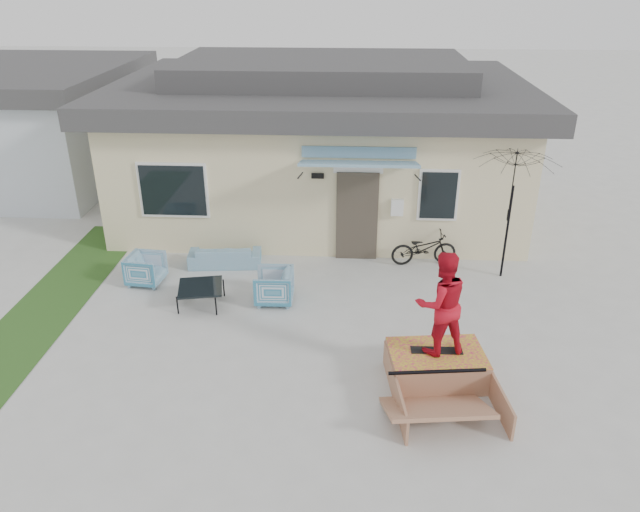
# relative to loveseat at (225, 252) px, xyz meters

# --- Properties ---
(ground) EXTENTS (90.00, 90.00, 0.00)m
(ground) POSITION_rel_loveseat_xyz_m (2.00, -3.93, -0.32)
(ground) COLOR #B0B1AC
(ground) RESTS_ON ground
(grass_strip) EXTENTS (1.40, 8.00, 0.01)m
(grass_strip) POSITION_rel_loveseat_xyz_m (-3.20, -1.93, -0.32)
(grass_strip) COLOR #24491A
(grass_strip) RESTS_ON ground
(house) EXTENTS (10.80, 8.49, 4.10)m
(house) POSITION_rel_loveseat_xyz_m (2.00, 4.07, 1.62)
(house) COLOR beige
(house) RESTS_ON ground
(loveseat) EXTENTS (1.67, 0.63, 0.64)m
(loveseat) POSITION_rel_loveseat_xyz_m (0.00, 0.00, 0.00)
(loveseat) COLOR teal
(loveseat) RESTS_ON ground
(armchair_left) EXTENTS (0.74, 0.78, 0.73)m
(armchair_left) POSITION_rel_loveseat_xyz_m (-1.52, -0.96, 0.05)
(armchair_left) COLOR teal
(armchair_left) RESTS_ON ground
(armchair_right) EXTENTS (0.72, 0.76, 0.77)m
(armchair_right) POSITION_rel_loveseat_xyz_m (1.33, -1.62, 0.07)
(armchair_right) COLOR teal
(armchair_right) RESTS_ON ground
(coffee_table) EXTENTS (1.01, 1.01, 0.42)m
(coffee_table) POSITION_rel_loveseat_xyz_m (-0.12, -1.83, -0.11)
(coffee_table) COLOR black
(coffee_table) RESTS_ON ground
(bicycle) EXTENTS (1.56, 0.74, 0.96)m
(bicycle) POSITION_rel_loveseat_xyz_m (4.54, 0.31, 0.16)
(bicycle) COLOR black
(bicycle) RESTS_ON ground
(patio_umbrella) EXTENTS (1.94, 1.83, 2.20)m
(patio_umbrella) POSITION_rel_loveseat_xyz_m (6.22, -0.20, 1.43)
(patio_umbrella) COLOR black
(patio_umbrella) RESTS_ON ground
(skate_ramp) EXTENTS (1.77, 2.22, 0.51)m
(skate_ramp) POSITION_rel_loveseat_xyz_m (4.32, -4.05, -0.06)
(skate_ramp) COLOR #966449
(skate_ramp) RESTS_ON ground
(skateboard) EXTENTS (0.85, 0.23, 0.05)m
(skateboard) POSITION_rel_loveseat_xyz_m (4.32, -3.99, 0.22)
(skateboard) COLOR black
(skateboard) RESTS_ON skate_ramp
(skater) EXTENTS (1.01, 0.88, 1.76)m
(skater) POSITION_rel_loveseat_xyz_m (4.32, -3.99, 1.13)
(skater) COLOR red
(skater) RESTS_ON skateboard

